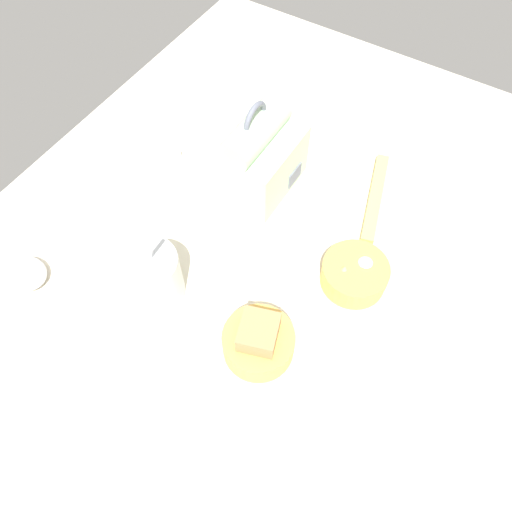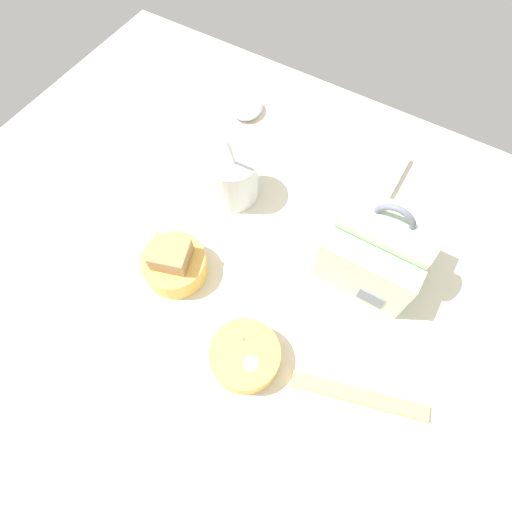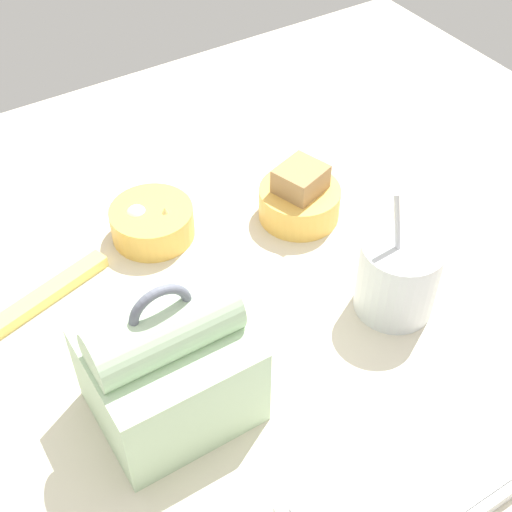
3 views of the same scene
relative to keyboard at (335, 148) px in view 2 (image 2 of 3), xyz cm
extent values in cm
cube|color=beige|center=(0.97, -35.76, -2.02)|extent=(140.00, 110.00, 2.00)
cube|color=silver|center=(0.00, 0.00, -0.12)|extent=(30.79, 11.50, 1.80)
cube|color=white|center=(0.00, 0.00, 0.93)|extent=(28.33, 9.43, 0.30)
cube|color=#B7D6AD|center=(17.77, -22.42, 4.76)|extent=(16.51, 14.41, 11.56)
cylinder|color=#B7D6AD|center=(17.77, -22.42, 12.29)|extent=(15.68, 6.36, 6.36)
cube|color=slate|center=(20.66, -29.73, 2.16)|extent=(4.62, 0.30, 3.47)
torus|color=slate|center=(17.77, -22.42, 15.15)|extent=(6.78, 1.00, 6.78)
cylinder|color=silver|center=(-12.89, -21.08, 4.19)|extent=(10.03, 10.03, 10.41)
cylinder|color=orange|center=(-12.89, -21.08, 9.09)|extent=(8.83, 8.83, 0.60)
cylinder|color=silver|center=(-12.14, -21.58, 10.52)|extent=(0.70, 3.58, 11.79)
cylinder|color=#EAB24C|center=(-12.56, -41.74, 1.42)|extent=(11.62, 11.62, 4.87)
cube|color=#A87F51|center=(-12.56, -41.74, 4.10)|extent=(7.87, 7.50, 6.82)
cylinder|color=#EAB24C|center=(7.09, -49.26, 1.28)|extent=(11.60, 11.60, 4.60)
ellipsoid|color=white|center=(8.83, -50.13, 2.45)|extent=(3.15, 3.15, 3.71)
cone|color=#F4DB84|center=(5.64, -47.64, 2.55)|extent=(5.24, 5.24, 3.91)
sphere|color=black|center=(7.46, -52.78, 1.29)|extent=(1.39, 1.39, 1.39)
sphere|color=black|center=(7.95, -52.10, 1.29)|extent=(1.39, 1.39, 1.39)
sphere|color=black|center=(8.01, -51.27, 1.29)|extent=(1.39, 1.39, 1.39)
sphere|color=black|center=(7.63, -50.53, 1.29)|extent=(1.39, 1.39, 1.39)
ellipsoid|color=silver|center=(-22.67, 0.17, 0.42)|extent=(6.78, 8.00, 2.87)
cube|color=#EFD666|center=(25.82, -45.02, -0.22)|extent=(21.61, 8.36, 1.60)
camera|label=1|loc=(-38.77, -57.43, 76.30)|focal=35.00mm
camera|label=2|loc=(16.53, -61.50, 66.94)|focal=28.00mm
camera|label=3|loc=(34.00, 20.78, 67.59)|focal=50.00mm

